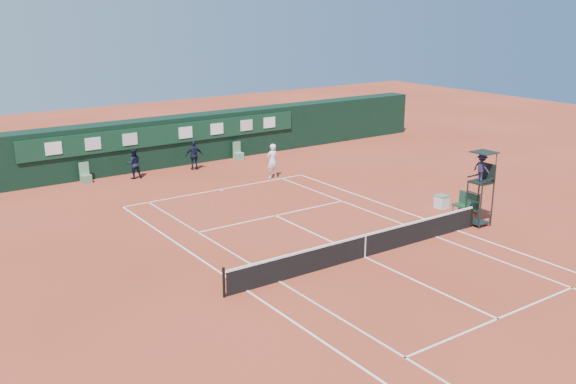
% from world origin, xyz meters
% --- Properties ---
extents(ground, '(90.00, 90.00, 0.00)m').
position_xyz_m(ground, '(0.00, 0.00, 0.00)').
color(ground, '#AE4029').
rests_on(ground, ground).
extents(court_lines, '(11.05, 23.85, 0.01)m').
position_xyz_m(court_lines, '(0.00, 0.00, 0.01)').
color(court_lines, white).
rests_on(court_lines, ground).
extents(tennis_net, '(12.90, 0.10, 1.10)m').
position_xyz_m(tennis_net, '(0.00, 0.00, 0.51)').
color(tennis_net, black).
rests_on(tennis_net, ground).
extents(back_wall, '(40.00, 1.65, 3.00)m').
position_xyz_m(back_wall, '(0.00, 18.74, 1.51)').
color(back_wall, black).
rests_on(back_wall, ground).
extents(linesman_chair_left, '(0.55, 0.50, 1.15)m').
position_xyz_m(linesman_chair_left, '(-5.50, 17.48, 0.32)').
color(linesman_chair_left, '#54805E').
rests_on(linesman_chair_left, ground).
extents(linesman_chair_right, '(0.55, 0.50, 1.15)m').
position_xyz_m(linesman_chair_right, '(4.50, 17.48, 0.32)').
color(linesman_chair_right, '#63986B').
rests_on(linesman_chair_right, ground).
extents(umpire_chair, '(0.96, 0.95, 3.42)m').
position_xyz_m(umpire_chair, '(6.82, -0.01, 2.46)').
color(umpire_chair, black).
rests_on(umpire_chair, ground).
extents(player_bench, '(0.56, 1.20, 1.10)m').
position_xyz_m(player_bench, '(7.55, 1.25, 0.60)').
color(player_bench, '#173920').
rests_on(player_bench, ground).
extents(tennis_bag, '(0.39, 0.83, 0.31)m').
position_xyz_m(tennis_bag, '(7.28, 0.93, 0.15)').
color(tennis_bag, black).
rests_on(tennis_bag, ground).
extents(cooler, '(0.57, 0.57, 0.65)m').
position_xyz_m(cooler, '(7.46, 2.73, 0.33)').
color(cooler, silver).
rests_on(cooler, ground).
extents(tennis_ball, '(0.06, 0.06, 0.06)m').
position_xyz_m(tennis_ball, '(-1.48, 9.89, 0.03)').
color(tennis_ball, '#D1E836').
rests_on(tennis_ball, ground).
extents(player, '(0.76, 0.53, 2.01)m').
position_xyz_m(player, '(3.76, 12.34, 1.01)').
color(player, white).
rests_on(player, ground).
extents(ball_kid_left, '(0.96, 0.80, 1.77)m').
position_xyz_m(ball_kid_left, '(-2.88, 16.80, 0.89)').
color(ball_kid_left, black).
rests_on(ball_kid_left, ground).
extents(ball_kid_right, '(1.12, 0.71, 1.78)m').
position_xyz_m(ball_kid_right, '(0.93, 16.66, 0.89)').
color(ball_kid_right, black).
rests_on(ball_kid_right, ground).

